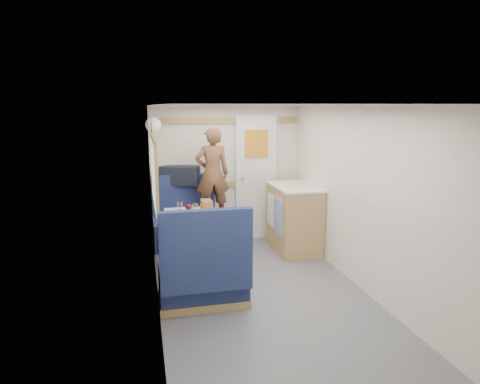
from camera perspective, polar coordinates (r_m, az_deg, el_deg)
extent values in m
plane|color=#515156|center=(4.53, 3.91, -14.71)|extent=(4.50, 4.50, 0.00)
plane|color=silver|center=(4.07, 4.30, 11.50)|extent=(4.50, 4.50, 0.00)
cube|color=silver|center=(6.33, -1.88, 2.39)|extent=(2.20, 0.02, 2.00)
cube|color=silver|center=(4.01, -11.13, -3.12)|extent=(0.02, 4.50, 2.00)
cube|color=silver|center=(4.62, 17.25, -1.49)|extent=(0.02, 4.50, 2.00)
cube|color=#AD814E|center=(6.34, -1.83, 1.03)|extent=(2.15, 0.02, 0.08)
cube|color=#AD814E|center=(6.24, -1.89, 9.46)|extent=(2.15, 0.02, 0.08)
cube|color=#AAB095|center=(4.94, -11.43, 2.56)|extent=(0.04, 1.30, 0.72)
cube|color=white|center=(6.41, 2.13, 1.88)|extent=(0.62, 0.04, 1.86)
cube|color=gold|center=(6.32, 2.23, 6.49)|extent=(0.34, 0.03, 0.40)
cylinder|color=silver|center=(6.31, 0.32, 1.91)|extent=(0.04, 0.10, 0.04)
cube|color=white|center=(5.08, -6.33, -3.38)|extent=(0.62, 0.92, 0.04)
cylinder|color=silver|center=(5.18, -6.25, -7.12)|extent=(0.08, 0.08, 0.66)
cylinder|color=silver|center=(5.30, -6.17, -10.56)|extent=(0.36, 0.36, 0.03)
cube|color=#171E4C|center=(5.98, -7.14, -5.87)|extent=(0.88, 0.50, 0.45)
cube|color=#171E4C|center=(6.14, -7.51, -1.31)|extent=(0.88, 0.10, 0.80)
cube|color=#AD814E|center=(6.04, -7.10, -7.54)|extent=(0.90, 0.52, 0.08)
cube|color=#171E4C|center=(4.48, -4.96, -11.83)|extent=(0.88, 0.50, 0.45)
cube|color=#171E4C|center=(4.07, -4.51, -7.86)|extent=(0.88, 0.10, 0.80)
cube|color=#AD814E|center=(4.56, -4.92, -13.97)|extent=(0.90, 0.52, 0.08)
cube|color=#AD814E|center=(6.13, -7.61, 0.87)|extent=(0.90, 0.14, 0.04)
sphere|color=white|center=(5.74, -11.49, 8.78)|extent=(0.20, 0.20, 0.20)
cube|color=#AD814E|center=(6.00, 7.19, -3.57)|extent=(0.54, 0.90, 0.90)
cube|color=silver|center=(5.90, 7.29, 0.71)|extent=(0.56, 0.92, 0.03)
cube|color=#5972B2|center=(5.72, 5.19, -3.23)|extent=(0.01, 0.30, 0.48)
cube|color=silver|center=(6.05, 4.13, -2.39)|extent=(0.01, 0.28, 0.44)
imported|color=brown|center=(5.84, -3.70, 2.46)|extent=(0.47, 0.31, 1.27)
cube|color=black|center=(6.10, -8.01, 2.23)|extent=(0.59, 0.41, 0.26)
cube|color=white|center=(4.93, -3.77, -3.45)|extent=(0.34, 0.41, 0.02)
sphere|color=orange|center=(5.05, -5.26, -2.60)|extent=(0.07, 0.07, 0.07)
cube|color=#F4EC8D|center=(4.86, -4.49, -3.37)|extent=(0.11, 0.09, 0.03)
cylinder|color=white|center=(4.97, -6.82, -3.46)|extent=(0.06, 0.06, 0.01)
cylinder|color=white|center=(4.96, -6.83, -2.88)|extent=(0.01, 0.01, 0.10)
sphere|color=#49070A|center=(4.94, -6.85, -2.04)|extent=(0.08, 0.08, 0.08)
cylinder|color=white|center=(4.68, -8.55, -3.82)|extent=(0.06, 0.06, 0.10)
cylinder|color=silver|center=(5.38, -8.04, -1.79)|extent=(0.07, 0.07, 0.11)
cylinder|color=white|center=(5.20, -6.01, -2.19)|extent=(0.07, 0.07, 0.11)
cylinder|color=brown|center=(5.17, -4.94, -2.25)|extent=(0.07, 0.07, 0.11)
cylinder|color=black|center=(4.99, -5.04, -2.87)|extent=(0.03, 0.03, 0.09)
cylinder|color=silver|center=(4.95, -5.35, -2.97)|extent=(0.04, 0.04, 0.09)
cube|color=olive|center=(5.45, -4.45, -1.61)|extent=(0.13, 0.23, 0.09)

